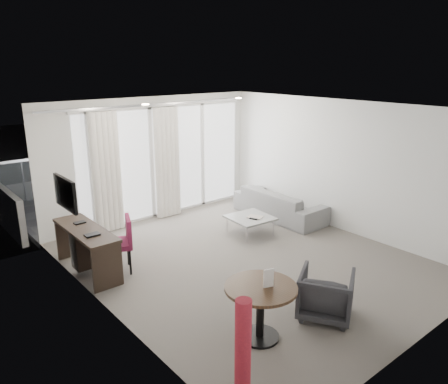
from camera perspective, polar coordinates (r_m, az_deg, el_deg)
floor at (r=7.59m, az=2.92°, el=-8.99°), size 5.00×6.00×0.00m
ceiling at (r=6.88m, az=3.24°, el=10.93°), size 5.00×6.00×0.00m
wall_left at (r=5.82m, az=-15.44°, el=-3.91°), size 0.00×6.00×2.60m
wall_right at (r=8.96m, az=14.96°, el=3.30°), size 0.00×6.00×2.60m
wall_front at (r=5.45m, az=25.07°, el=-6.36°), size 5.00×0.00×2.60m
window_panel at (r=9.65m, az=-7.69°, el=4.02°), size 4.00×0.02×2.38m
window_frame at (r=9.63m, az=-7.64°, el=4.01°), size 4.10×0.06×2.44m
curtain_left at (r=8.84m, az=-15.10°, el=2.44°), size 0.60×0.20×2.38m
curtain_right at (r=9.48m, az=-7.42°, el=3.82°), size 0.60×0.20×2.38m
curtain_track at (r=9.16m, az=-9.06°, el=11.23°), size 4.80×0.04×0.04m
downlight_a at (r=7.65m, az=-10.22°, el=11.19°), size 0.12×0.12×0.02m
downlight_b at (r=8.87m, az=1.90°, el=12.16°), size 0.12×0.12×0.02m
desk at (r=7.42m, az=-17.42°, el=-7.28°), size 0.49×1.58×0.74m
tv at (r=7.11m, az=-20.03°, el=-0.17°), size 0.05×0.80×0.50m
desk_chair at (r=7.27m, az=-13.87°, el=-6.74°), size 0.64×0.62×0.92m
round_table at (r=5.53m, az=4.75°, el=-15.38°), size 1.00×1.00×0.71m
menu_card at (r=5.34m, az=5.80°, el=-12.11°), size 0.13×0.06×0.23m
red_lamp at (r=4.36m, az=2.47°, el=-21.00°), size 0.32×0.32×1.24m
tub_armchair at (r=6.10m, az=13.16°, el=-12.87°), size 0.96×0.95×0.64m
coffee_table at (r=8.67m, az=3.43°, el=-4.36°), size 0.86×0.86×0.36m
remote at (r=8.48m, az=3.87°, el=-3.56°), size 0.11×0.18×0.02m
magazine at (r=8.59m, az=4.09°, el=-3.30°), size 0.34×0.38×0.02m
sofa at (r=9.60m, az=7.26°, el=-1.52°), size 0.83×2.13×0.62m
terrace_slab at (r=11.24m, az=-11.56°, el=-1.00°), size 5.60×3.00×0.12m
rattan_chair_a at (r=10.99m, az=-5.80°, el=1.46°), size 0.69×0.69×0.84m
rattan_chair_b at (r=12.13m, az=-5.80°, el=2.99°), size 0.71×0.71×0.88m
rattan_table at (r=11.82m, az=-5.47°, el=1.85°), size 0.64×0.64×0.56m
balustrade at (r=12.36m, az=-14.92°, el=3.06°), size 5.50×0.06×1.05m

